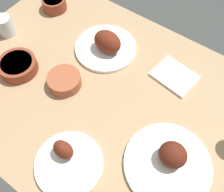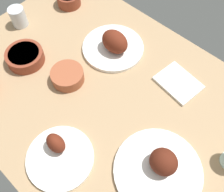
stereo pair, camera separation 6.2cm
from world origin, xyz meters
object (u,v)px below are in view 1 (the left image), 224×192
at_px(plate_center_main, 68,160).
at_px(bowl_cream, 54,3).
at_px(bowl_sauce, 18,66).
at_px(folded_napkin, 175,76).
at_px(plate_near_viewer, 106,45).
at_px(plate_far_side, 169,161).
at_px(water_tumbler, 5,26).
at_px(bowl_onions, 64,80).

distance_m(plate_center_main, bowl_cream, 0.76).
height_order(bowl_sauce, folded_napkin, bowl_sauce).
xyz_separation_m(plate_center_main, folded_napkin, (-0.12, -0.51, -0.01)).
bearing_deg(bowl_sauce, plate_near_viewer, -128.13).
xyz_separation_m(plate_far_side, water_tumbler, (0.88, -0.10, 0.02)).
xyz_separation_m(plate_center_main, bowl_sauce, (0.41, -0.18, 0.01)).
height_order(bowl_onions, folded_napkin, bowl_onions).
distance_m(bowl_sauce, folded_napkin, 0.63).
bearing_deg(bowl_onions, bowl_sauce, 15.16).
relative_size(plate_far_side, plate_center_main, 1.28).
height_order(plate_near_viewer, bowl_sauce, plate_near_viewer).
bearing_deg(folded_napkin, plate_center_main, 76.82).
relative_size(bowl_sauce, water_tumbler, 1.76).
relative_size(plate_far_side, folded_napkin, 1.76).
height_order(bowl_onions, water_tumbler, water_tumbler).
bearing_deg(plate_center_main, bowl_onions, -47.09).
distance_m(plate_far_side, plate_center_main, 0.33).
distance_m(bowl_sauce, water_tumbler, 0.22).
bearing_deg(water_tumbler, bowl_onions, 171.29).
relative_size(plate_center_main, folded_napkin, 1.37).
bearing_deg(bowl_sauce, plate_center_main, 156.98).
distance_m(plate_center_main, water_tumbler, 0.67).
bearing_deg(plate_near_viewer, plate_center_main, 111.58).
bearing_deg(plate_far_side, bowl_cream, -22.99).
distance_m(bowl_cream, bowl_onions, 0.45).
bearing_deg(folded_napkin, plate_near_viewer, 8.54).
relative_size(plate_near_viewer, folded_napkin, 1.59).
bearing_deg(folded_napkin, bowl_sauce, 32.29).
xyz_separation_m(plate_near_viewer, water_tumbler, (0.42, 0.18, 0.01)).
distance_m(plate_far_side, bowl_cream, 0.88).
distance_m(plate_far_side, bowl_onions, 0.49).
height_order(plate_far_side, bowl_sauce, plate_far_side).
bearing_deg(plate_far_side, water_tumbler, -6.51).
height_order(bowl_cream, folded_napkin, bowl_cream).
distance_m(plate_center_main, bowl_sauce, 0.45).
distance_m(plate_near_viewer, bowl_onions, 0.24).
relative_size(plate_far_side, bowl_sauce, 1.89).
xyz_separation_m(plate_far_side, bowl_onions, (0.49, -0.04, 0.00)).
xyz_separation_m(bowl_sauce, folded_napkin, (-0.53, -0.34, -0.02)).
bearing_deg(bowl_onions, folded_napkin, -139.70).
bearing_deg(plate_near_viewer, plate_far_side, 148.67).
height_order(plate_near_viewer, bowl_cream, plate_near_viewer).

